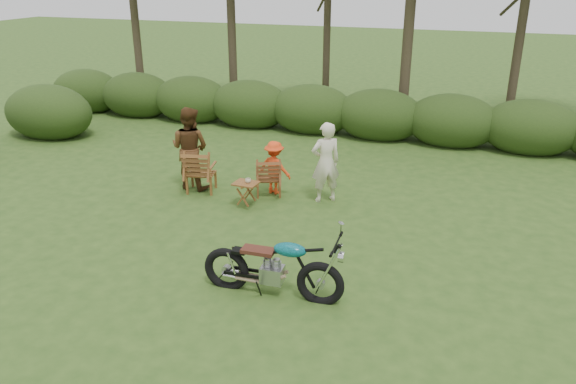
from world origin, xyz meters
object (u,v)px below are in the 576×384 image
(side_table, at_px, (246,194))
(lawn_chair_right, at_px, (269,195))
(child, at_px, (275,193))
(lawn_chair_left, at_px, (202,191))
(adult_b, at_px, (192,187))
(cup, at_px, (248,181))
(motorcycle, at_px, (273,293))
(adult_a, at_px, (325,200))

(side_table, bearing_deg, lawn_chair_right, 74.35)
(child, bearing_deg, lawn_chair_left, 25.93)
(side_table, bearing_deg, adult_b, 159.39)
(cup, bearing_deg, lawn_chair_left, 161.50)
(motorcycle, xyz_separation_m, cup, (-1.64, 2.93, 0.56))
(motorcycle, height_order, child, motorcycle)
(motorcycle, bearing_deg, child, 107.61)
(lawn_chair_left, bearing_deg, cup, 148.30)
(motorcycle, distance_m, side_table, 3.39)
(motorcycle, relative_size, child, 1.77)
(lawn_chair_right, bearing_deg, adult_a, 161.69)
(motorcycle, height_order, cup, cup)
(lawn_chair_right, bearing_deg, lawn_chair_left, -11.34)
(side_table, xyz_separation_m, adult_a, (1.43, 0.82, -0.26))
(lawn_chair_right, xyz_separation_m, adult_b, (-1.77, -0.14, 0.00))
(side_table, height_order, cup, cup)
(lawn_chair_left, relative_size, side_table, 1.88)
(motorcycle, distance_m, cup, 3.41)
(motorcycle, bearing_deg, adult_b, 130.17)
(motorcycle, height_order, adult_a, adult_a)
(lawn_chair_right, distance_m, adult_a, 1.23)
(cup, bearing_deg, lawn_chair_right, 77.45)
(motorcycle, relative_size, adult_b, 1.13)
(cup, bearing_deg, motorcycle, -60.79)
(lawn_chair_right, bearing_deg, adult_b, -17.99)
(lawn_chair_right, distance_m, child, 0.17)
(adult_a, bearing_deg, child, -39.08)
(cup, height_order, adult_a, adult_a)
(motorcycle, xyz_separation_m, child, (-1.40, 3.81, 0.00))
(motorcycle, bearing_deg, lawn_chair_right, 109.43)
(cup, relative_size, child, 0.10)
(cup, height_order, child, cup)
(side_table, xyz_separation_m, child, (0.28, 0.88, -0.26))
(adult_a, xyz_separation_m, child, (-1.15, 0.06, 0.00))
(cup, height_order, adult_b, adult_b)
(cup, xyz_separation_m, child, (0.24, 0.87, -0.56))
(motorcycle, relative_size, lawn_chair_right, 2.38)
(side_table, bearing_deg, lawn_chair_left, 160.56)
(cup, bearing_deg, side_table, -169.17)
(child, bearing_deg, lawn_chair_right, 72.84)
(side_table, xyz_separation_m, adult_b, (-1.57, 0.59, -0.26))
(lawn_chair_left, xyz_separation_m, adult_b, (-0.32, 0.15, 0.00))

